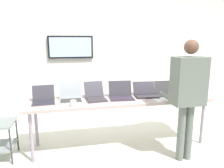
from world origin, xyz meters
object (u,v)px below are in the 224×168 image
object	(u,v)px
equipment_box	(188,83)
coffee_mug	(73,103)
laptop_station_2	(95,96)
workbench	(120,102)
laptop_station_0	(44,99)
laptop_station_4	(146,93)
person	(188,90)
laptop_station_3	(121,94)
laptop_station_1	(71,96)
laptop_station_5	(167,92)

from	to	relation	value
equipment_box	coffee_mug	size ratio (longest dim) A/B	4.21
laptop_station_2	coffee_mug	bearing A→B (deg)	-139.73
workbench	coffee_mug	size ratio (longest dim) A/B	32.93
laptop_station_0	laptop_station_2	size ratio (longest dim) A/B	0.83
laptop_station_0	laptop_station_4	distance (m)	1.63
laptop_station_0	person	size ratio (longest dim) A/B	0.20
workbench	laptop_station_3	size ratio (longest dim) A/B	7.22
workbench	laptop_station_1	world-z (taller)	laptop_station_1
equipment_box	laptop_station_1	size ratio (longest dim) A/B	1.08
laptop_station_2	laptop_station_4	size ratio (longest dim) A/B	1.04
laptop_station_0	laptop_station_4	size ratio (longest dim) A/B	0.86
laptop_station_3	laptop_station_5	world-z (taller)	laptop_station_3
person	coffee_mug	world-z (taller)	person
laptop_station_0	laptop_station_5	bearing A→B (deg)	0.22
laptop_station_3	laptop_station_5	bearing A→B (deg)	1.58
laptop_station_0	laptop_station_2	bearing A→B (deg)	0.42
laptop_station_2	laptop_station_4	xyz separation A→B (m)	(0.84, 0.01, -0.01)
equipment_box	laptop_station_4	distance (m)	0.79
laptop_station_4	coffee_mug	size ratio (longest dim) A/B	4.56
laptop_station_2	laptop_station_3	xyz separation A→B (m)	(0.41, -0.02, 0.00)
coffee_mug	laptop_station_1	bearing A→B (deg)	94.97
laptop_station_3	person	world-z (taller)	person
equipment_box	laptop_station_4	size ratio (longest dim) A/B	0.92
laptop_station_1	laptop_station_5	size ratio (longest dim) A/B	0.90
equipment_box	laptop_station_1	distance (m)	2.01
coffee_mug	laptop_station_0	bearing A→B (deg)	145.65
workbench	equipment_box	bearing A→B (deg)	3.60
laptop_station_5	coffee_mug	size ratio (longest dim) A/B	4.35
laptop_station_0	person	xyz separation A→B (m)	(1.97, -0.67, 0.20)
workbench	laptop_station_5	distance (m)	0.83
laptop_station_3	laptop_station_2	bearing A→B (deg)	177.22
equipment_box	laptop_station_3	bearing A→B (deg)	-177.74
laptop_station_3	laptop_station_4	world-z (taller)	laptop_station_3
equipment_box	laptop_station_4	world-z (taller)	equipment_box
workbench	laptop_station_1	size ratio (longest dim) A/B	8.41
equipment_box	laptop_station_4	bearing A→B (deg)	-178.66
laptop_station_1	coffee_mug	bearing A→B (deg)	-85.03
laptop_station_1	laptop_station_4	distance (m)	1.22
workbench	laptop_station_5	world-z (taller)	laptop_station_5
laptop_station_2	person	bearing A→B (deg)	-29.51
equipment_box	coffee_mug	xyz separation A→B (m)	(-1.98, -0.33, -0.14)
laptop_station_0	laptop_station_3	size ratio (longest dim) A/B	0.86
laptop_station_0	laptop_station_1	distance (m)	0.40
laptop_station_1	laptop_station_5	bearing A→B (deg)	-0.24
workbench	laptop_station_2	bearing A→B (deg)	172.80
laptop_station_3	coffee_mug	bearing A→B (deg)	-159.99
laptop_station_4	coffee_mug	distance (m)	1.24
equipment_box	laptop_station_2	xyz separation A→B (m)	(-1.62, -0.03, -0.13)
workbench	person	world-z (taller)	person
laptop_station_1	laptop_station_4	bearing A→B (deg)	0.02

